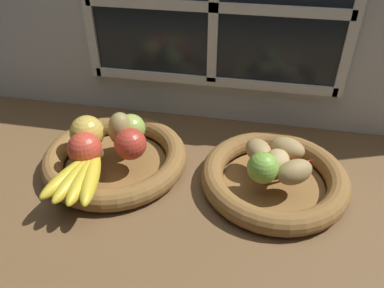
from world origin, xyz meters
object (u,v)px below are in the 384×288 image
at_px(apple_red_front, 85,149).
at_px(banana_bunch_front, 81,176).
at_px(potato_large, 277,161).
at_px(potato_small, 295,172).
at_px(fruit_bowl_right, 274,178).
at_px(potato_oblong, 258,150).
at_px(apple_red_right, 130,144).
at_px(potato_back, 287,148).
at_px(pear_brown, 121,129).
at_px(apple_green_back, 131,128).
at_px(apple_golden_left, 87,132).
at_px(chili_pepper, 287,166).
at_px(lime_near, 263,168).
at_px(fruit_bowl_left, 116,158).

relative_size(apple_red_front, banana_bunch_front, 0.41).
bearing_deg(potato_large, potato_small, -45.00).
height_order(banana_bunch_front, potato_large, potato_large).
relative_size(fruit_bowl_right, potato_oblong, 4.50).
height_order(apple_red_right, potato_back, apple_red_right).
xyz_separation_m(banana_bunch_front, potato_oblong, (0.35, 0.15, 0.00)).
bearing_deg(pear_brown, banana_bunch_front, -103.64).
height_order(banana_bunch_front, potato_small, potato_small).
xyz_separation_m(apple_green_back, apple_golden_left, (-0.09, -0.04, 0.01)).
xyz_separation_m(apple_green_back, chili_pepper, (0.36, -0.04, -0.03)).
height_order(apple_red_front, lime_near, apple_red_front).
bearing_deg(lime_near, pear_brown, 168.32).
distance_m(fruit_bowl_right, apple_red_front, 0.41).
height_order(pear_brown, chili_pepper, pear_brown).
bearing_deg(banana_bunch_front, fruit_bowl_right, 17.08).
distance_m(potato_back, chili_pepper, 0.05).
distance_m(apple_golden_left, pear_brown, 0.08).
bearing_deg(apple_golden_left, pear_brown, 18.59).
bearing_deg(potato_oblong, apple_golden_left, -175.47).
xyz_separation_m(potato_small, chili_pepper, (-0.01, 0.04, -0.02)).
bearing_deg(lime_near, potato_back, 61.02).
xyz_separation_m(apple_golden_left, apple_red_front, (0.02, -0.06, -0.00)).
bearing_deg(chili_pepper, lime_near, -167.08).
distance_m(apple_green_back, pear_brown, 0.03).
xyz_separation_m(apple_red_right, apple_red_front, (-0.09, -0.04, 0.00)).
bearing_deg(banana_bunch_front, chili_pepper, 16.64).
bearing_deg(apple_red_front, pear_brown, 57.75).
height_order(fruit_bowl_right, potato_large, potato_large).
xyz_separation_m(apple_red_front, lime_near, (0.38, 0.01, -0.00)).
relative_size(apple_red_front, chili_pepper, 0.52).
relative_size(apple_red_right, potato_back, 0.92).
distance_m(apple_golden_left, lime_near, 0.40).
height_order(pear_brown, banana_bunch_front, pear_brown).
distance_m(pear_brown, potato_large, 0.36).
bearing_deg(potato_small, potato_large, 135.00).
bearing_deg(potato_back, apple_red_right, -168.60).
xyz_separation_m(pear_brown, potato_oblong, (0.31, 0.01, -0.02)).
bearing_deg(potato_back, lime_near, -118.98).
bearing_deg(apple_green_back, potato_small, -11.96).
xyz_separation_m(potato_back, potato_oblong, (-0.06, -0.02, -0.00)).
bearing_deg(potato_oblong, apple_green_back, 177.63).
distance_m(potato_back, potato_oblong, 0.06).
height_order(fruit_bowl_right, banana_bunch_front, banana_bunch_front).
distance_m(fruit_bowl_right, chili_pepper, 0.04).
height_order(fruit_bowl_left, potato_large, potato_large).
height_order(apple_golden_left, lime_near, apple_golden_left).
relative_size(apple_red_right, apple_red_front, 0.96).
distance_m(pear_brown, lime_near, 0.33).
bearing_deg(pear_brown, apple_red_front, -122.25).
height_order(potato_large, lime_near, lime_near).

